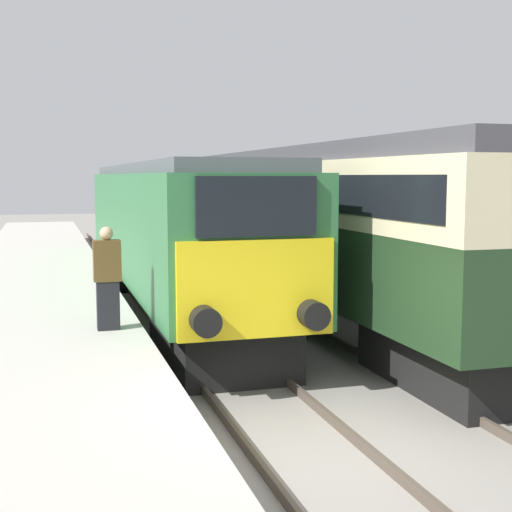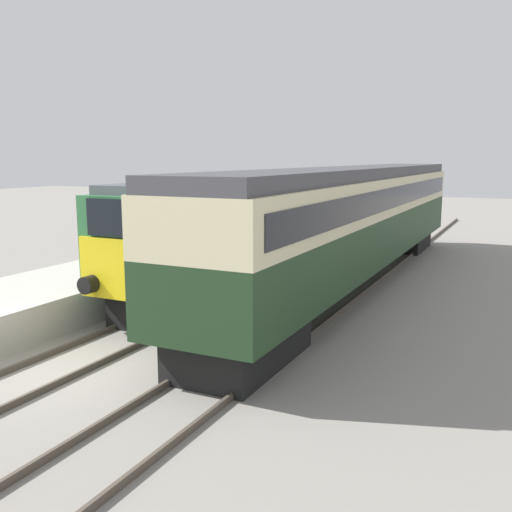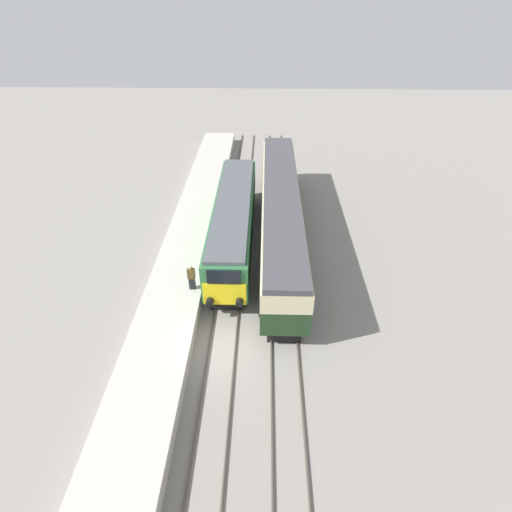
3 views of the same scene
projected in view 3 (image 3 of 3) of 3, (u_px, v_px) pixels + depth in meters
ground_plane at (222, 351)px, 21.68m from camera, size 120.00×120.00×0.00m
platform_left at (185, 257)px, 27.98m from camera, size 3.50×50.00×0.97m
rails_near_track at (229, 290)px, 25.71m from camera, size 1.51×60.00×0.14m
rails_far_track at (282, 291)px, 25.64m from camera, size 1.50×60.00×0.14m
locomotive at (234, 220)px, 28.86m from camera, size 2.70×15.83×3.76m
passenger_carriage at (281, 210)px, 29.30m from camera, size 2.75×21.98×4.13m
person_on_platform at (192, 278)px, 23.97m from camera, size 0.44×0.26×1.69m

